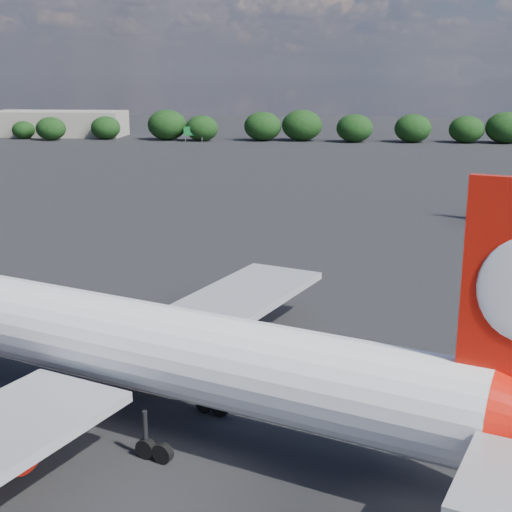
{
  "coord_description": "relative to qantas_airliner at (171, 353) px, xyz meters",
  "views": [
    {
      "loc": [
        20.46,
        -35.9,
        20.5
      ],
      "look_at": [
        16.0,
        12.0,
        8.0
      ],
      "focal_mm": 50.0,
      "sensor_mm": 36.0,
      "label": 1
    }
  ],
  "objects": [
    {
      "name": "billboard_yellow",
      "position": [
        -0.12,
        180.71,
        -1.07
      ],
      "size": [
        5.0,
        0.3,
        5.5
      ],
      "color": "yellow",
      "rests_on": "ground"
    },
    {
      "name": "highway_sign",
      "position": [
        -30.12,
        174.71,
        -1.82
      ],
      "size": [
        6.0,
        0.3,
        4.5
      ],
      "color": "#166E2C",
      "rests_on": "ground"
    },
    {
      "name": "terminal_building",
      "position": [
        -77.12,
        190.71,
        -0.94
      ],
      "size": [
        42.0,
        16.0,
        8.0
      ],
      "color": "gray",
      "rests_on": "ground"
    },
    {
      "name": "ground",
      "position": [
        -12.12,
        58.71,
        -4.94
      ],
      "size": [
        500.0,
        500.0,
        0.0
      ],
      "primitive_type": "plane",
      "color": "black",
      "rests_on": "ground"
    },
    {
      "name": "qantas_airliner",
      "position": [
        0.0,
        0.0,
        0.0
      ],
      "size": [
        47.74,
        45.96,
        16.23
      ],
      "color": "white",
      "rests_on": "ground"
    },
    {
      "name": "horizon_treeline",
      "position": [
        3.03,
        178.94,
        -0.85
      ],
      "size": [
        199.99,
        14.68,
        9.32
      ],
      "color": "black",
      "rests_on": "ground"
    }
  ]
}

